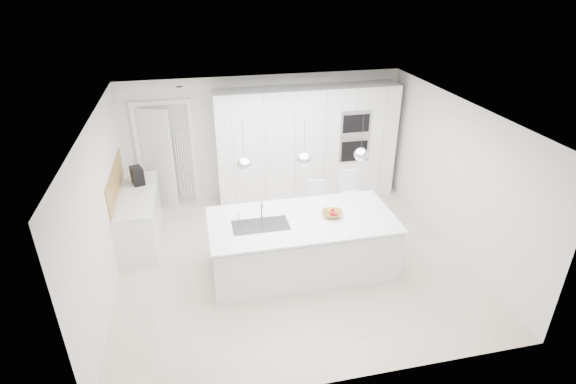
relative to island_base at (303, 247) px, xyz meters
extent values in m
plane|color=beige|center=(-0.10, 0.30, -0.43)|extent=(5.50, 5.50, 0.00)
plane|color=silver|center=(-0.10, 2.80, 0.82)|extent=(5.50, 0.00, 5.50)
plane|color=silver|center=(-2.85, 0.30, 0.82)|extent=(0.00, 5.00, 5.00)
plane|color=white|center=(-0.10, 0.30, 2.07)|extent=(5.50, 5.50, 0.00)
cube|color=white|center=(0.70, 2.50, 0.72)|extent=(3.60, 0.60, 2.30)
cube|color=white|center=(-2.30, 2.72, 0.57)|extent=(0.76, 0.38, 2.00)
cube|color=white|center=(-2.55, 1.50, 0.00)|extent=(0.60, 1.80, 0.86)
cube|color=white|center=(-2.55, 1.50, 0.45)|extent=(0.62, 1.82, 0.04)
cube|color=#A98037|center=(-2.84, 1.50, 0.72)|extent=(0.02, 1.80, 0.50)
cube|color=white|center=(0.00, 0.00, 0.00)|extent=(2.80, 1.20, 0.86)
cube|color=white|center=(0.00, 0.05, 0.45)|extent=(2.84, 1.40, 0.04)
cylinder|color=white|center=(-0.60, 0.20, 0.62)|extent=(0.02, 0.02, 0.30)
sphere|color=white|center=(-0.85, 0.00, 1.47)|extent=(0.20, 0.20, 0.20)
sphere|color=white|center=(0.00, 0.00, 1.47)|extent=(0.20, 0.20, 0.20)
sphere|color=white|center=(0.85, 0.00, 1.47)|extent=(0.20, 0.20, 0.20)
imported|color=#A98037|center=(0.47, 0.04, 0.51)|extent=(0.39, 0.39, 0.08)
cube|color=black|center=(-2.53, 1.88, 0.62)|extent=(0.27, 0.33, 0.31)
sphere|color=red|center=(0.49, -0.02, 0.54)|extent=(0.07, 0.07, 0.07)
sphere|color=red|center=(0.48, 0.07, 0.54)|extent=(0.08, 0.08, 0.08)
sphere|color=red|center=(0.46, 0.02, 0.54)|extent=(0.08, 0.08, 0.08)
torus|color=gold|center=(0.49, 0.04, 0.58)|extent=(0.21, 0.16, 0.19)
camera|label=1|loc=(-1.48, -5.68, 3.91)|focal=28.00mm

